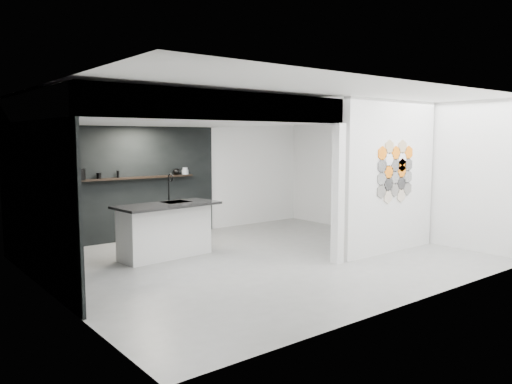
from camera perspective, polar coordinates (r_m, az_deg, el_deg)
The scene contains 17 objects.
floor at distance 8.80m, azimuth 0.71°, elevation -7.71°, with size 7.00×6.00×0.01m, color slate.
partition_panel at distance 9.49m, azimuth 15.11°, elevation 1.69°, with size 2.45×0.15×2.80m, color silver.
bay_clad_back at distance 10.48m, azimuth -15.24°, elevation 0.85°, with size 4.40×0.04×2.35m, color black.
bay_clad_left at distance 7.92m, azimuth -24.09°, elevation -1.11°, with size 0.04×4.00×2.35m, color black.
bulkhead at distance 8.67m, azimuth -10.31°, elevation 9.01°, with size 4.40×4.00×0.40m, color silver.
corner_column at distance 8.43m, azimuth 9.36°, elevation -0.25°, with size 0.16×0.16×2.35m, color silver.
fascia_beam at distance 7.04m, azimuth -2.82°, elevation 9.79°, with size 4.40×0.16×0.40m, color silver.
wall_basin at distance 7.84m, azimuth -22.00°, elevation -3.50°, with size 0.40×0.60×0.12m, color silver.
display_shelf at distance 10.41m, azimuth -14.53°, elevation 1.53°, with size 3.00×0.15×0.04m, color black.
kitchen_island at distance 8.99m, azimuth -10.32°, elevation -4.25°, with size 1.88×0.95×1.47m.
stockpot at distance 10.05m, azimuth -19.61°, elevation 1.91°, with size 0.25×0.25×0.21m, color black.
kettle at distance 10.91m, azimuth -9.08°, elevation 2.33°, with size 0.16×0.16×0.14m, color black.
glass_bowl at distance 11.02m, azimuth -8.11°, elevation 2.29°, with size 0.15×0.15×0.11m, color gray.
glass_vase at distance 11.02m, azimuth -8.11°, elevation 2.41°, with size 0.11×0.11×0.15m, color gray.
bottle_dark at distance 10.33m, azimuth -15.50°, elevation 1.98°, with size 0.05×0.05×0.14m, color black.
utensil_cup at distance 10.19m, azimuth -17.52°, elevation 1.78°, with size 0.09×0.09×0.11m, color black.
hex_tile_cluster at distance 9.46m, azimuth 15.66°, elevation 2.30°, with size 1.04×0.02×1.16m.
Camera 1 is at (-5.38, -6.63, 2.10)m, focal length 35.00 mm.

